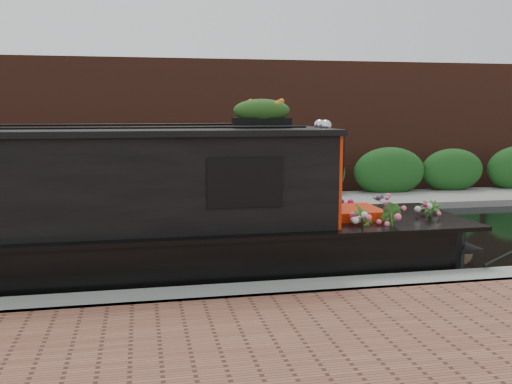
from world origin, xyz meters
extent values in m
plane|color=black|center=(0.00, 0.00, 0.00)|extent=(80.00, 80.00, 0.00)
cube|color=gray|center=(0.00, -3.30, 0.00)|extent=(40.00, 0.60, 0.50)
cube|color=gray|center=(0.00, 4.20, 0.00)|extent=(40.00, 2.40, 0.34)
cube|color=#1D4F1B|center=(0.00, 5.10, 0.00)|extent=(40.00, 1.10, 2.80)
cube|color=#53281C|center=(0.00, 7.20, 0.00)|extent=(40.00, 1.00, 8.00)
cube|color=red|center=(2.32, -1.80, 1.46)|extent=(0.07, 1.80, 1.39)
cube|color=black|center=(0.96, -2.71, 1.54)|extent=(0.92, 0.03, 0.56)
cube|color=red|center=(2.85, -1.80, 0.72)|extent=(0.83, 0.93, 0.51)
sphere|color=silver|center=(2.33, -1.94, 2.27)|extent=(0.18, 0.18, 0.18)
sphere|color=silver|center=(2.33, -1.65, 2.27)|extent=(0.18, 0.18, 0.18)
cube|color=black|center=(1.38, -1.80, 2.32)|extent=(0.87, 0.25, 0.16)
ellipsoid|color=orange|center=(1.38, -1.80, 2.52)|extent=(0.95, 0.28, 0.25)
imported|color=#29541C|center=(2.72, -2.53, 0.81)|extent=(0.44, 0.42, 0.69)
imported|color=#29541C|center=(3.15, -2.52, 0.81)|extent=(0.34, 0.41, 0.69)
imported|color=#29541C|center=(3.70, -1.27, 0.75)|extent=(0.64, 0.60, 0.58)
imported|color=#29541C|center=(4.05, -2.02, 0.77)|extent=(0.49, 0.49, 0.62)
imported|color=#29541C|center=(2.89, -1.11, 0.77)|extent=(0.23, 0.33, 0.61)
cylinder|color=brown|center=(4.71, -1.80, 0.18)|extent=(0.35, 0.35, 0.35)
camera|label=1|loc=(-0.41, -10.17, 2.50)|focal=40.00mm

